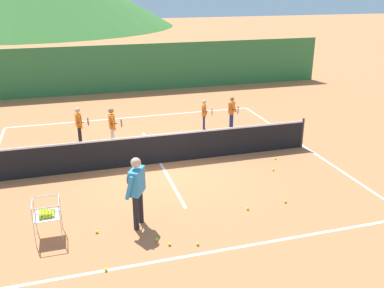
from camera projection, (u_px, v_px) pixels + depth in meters
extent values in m
plane|color=#C67042|center=(160.00, 163.00, 13.46)|extent=(120.00, 120.00, 0.00)
cube|color=white|center=(210.00, 252.00, 8.98)|extent=(10.33, 0.08, 0.01)
cube|color=white|center=(135.00, 117.00, 18.11)|extent=(10.33, 0.08, 0.01)
cube|color=white|center=(305.00, 147.00, 14.82)|extent=(0.08, 10.17, 0.01)
cube|color=white|center=(160.00, 163.00, 13.46)|extent=(0.08, 6.06, 0.01)
cylinder|color=#333338|center=(302.00, 133.00, 14.60)|extent=(0.08, 0.08, 1.05)
cube|color=black|center=(160.00, 150.00, 13.30)|extent=(9.96, 0.02, 0.92)
cube|color=white|center=(160.00, 135.00, 13.13)|extent=(9.96, 0.03, 0.06)
cylinder|color=black|center=(136.00, 213.00, 9.69)|extent=(0.13, 0.13, 0.85)
cylinder|color=black|center=(141.00, 206.00, 9.99)|extent=(0.13, 0.13, 0.85)
cube|color=#338CBF|center=(137.00, 181.00, 9.58)|extent=(0.45, 0.56, 0.60)
sphere|color=#DBAD84|center=(136.00, 163.00, 9.42)|extent=(0.24, 0.24, 0.24)
cylinder|color=#338CBF|center=(129.00, 188.00, 9.34)|extent=(0.25, 0.19, 0.59)
cylinder|color=#338CBF|center=(139.00, 177.00, 9.87)|extent=(0.20, 0.17, 0.59)
torus|color=#262628|center=(129.00, 178.00, 9.95)|extent=(0.16, 0.27, 0.29)
cylinder|color=black|center=(139.00, 179.00, 9.89)|extent=(0.21, 0.13, 0.03)
cylinder|color=black|center=(79.00, 134.00, 15.10)|extent=(0.10, 0.10, 0.66)
cylinder|color=black|center=(80.00, 136.00, 14.89)|extent=(0.10, 0.10, 0.66)
cube|color=orange|center=(78.00, 120.00, 14.80)|extent=(0.22, 0.41, 0.46)
sphere|color=#DBAD84|center=(77.00, 110.00, 14.67)|extent=(0.18, 0.18, 0.18)
cylinder|color=orange|center=(79.00, 119.00, 15.02)|extent=(0.18, 0.09, 0.45)
cylinder|color=orange|center=(80.00, 122.00, 14.63)|extent=(0.14, 0.08, 0.45)
torus|color=#262628|center=(88.00, 122.00, 14.72)|extent=(0.05, 0.29, 0.29)
cylinder|color=black|center=(81.00, 122.00, 14.63)|extent=(0.22, 0.05, 0.03)
cylinder|color=silver|center=(112.00, 135.00, 14.91)|extent=(0.10, 0.10, 0.68)
cylinder|color=silver|center=(113.00, 138.00, 14.68)|extent=(0.10, 0.10, 0.68)
cube|color=orange|center=(112.00, 121.00, 14.59)|extent=(0.19, 0.41, 0.48)
sphere|color=#996B4C|center=(111.00, 111.00, 14.46)|extent=(0.19, 0.19, 0.19)
cylinder|color=orange|center=(113.00, 120.00, 14.82)|extent=(0.19, 0.07, 0.47)
cylinder|color=orange|center=(114.00, 124.00, 14.40)|extent=(0.14, 0.07, 0.47)
torus|color=#262628|center=(121.00, 123.00, 14.48)|extent=(0.02, 0.29, 0.29)
cylinder|color=black|center=(114.00, 124.00, 14.41)|extent=(0.22, 0.03, 0.03)
cylinder|color=navy|center=(204.00, 121.00, 16.59)|extent=(0.09, 0.09, 0.59)
cylinder|color=navy|center=(204.00, 123.00, 16.38)|extent=(0.09, 0.09, 0.59)
cube|color=orange|center=(204.00, 110.00, 16.30)|extent=(0.26, 0.38, 0.41)
sphere|color=#DBAD84|center=(204.00, 102.00, 16.19)|extent=(0.16, 0.16, 0.16)
cylinder|color=orange|center=(205.00, 109.00, 16.50)|extent=(0.17, 0.11, 0.40)
cylinder|color=orange|center=(205.00, 112.00, 16.13)|extent=(0.13, 0.10, 0.40)
torus|color=#262628|center=(212.00, 112.00, 16.12)|extent=(0.11, 0.29, 0.29)
cylinder|color=black|center=(205.00, 112.00, 16.12)|extent=(0.22, 0.09, 0.03)
cylinder|color=navy|center=(232.00, 119.00, 16.76)|extent=(0.09, 0.09, 0.62)
cylinder|color=navy|center=(231.00, 121.00, 16.55)|extent=(0.09, 0.09, 0.62)
cube|color=orange|center=(232.00, 107.00, 16.47)|extent=(0.36, 0.40, 0.44)
sphere|color=#996B4C|center=(232.00, 99.00, 16.35)|extent=(0.17, 0.17, 0.17)
cylinder|color=orange|center=(235.00, 107.00, 16.65)|extent=(0.18, 0.15, 0.43)
cylinder|color=orange|center=(231.00, 110.00, 16.28)|extent=(0.14, 0.13, 0.43)
torus|color=#262628|center=(238.00, 110.00, 16.19)|extent=(0.19, 0.25, 0.29)
cylinder|color=black|center=(232.00, 109.00, 16.27)|extent=(0.19, 0.15, 0.03)
cylinder|color=#B7B7BC|center=(35.00, 215.00, 9.55)|extent=(0.02, 0.02, 0.89)
cylinder|color=#B7B7BC|center=(61.00, 212.00, 9.70)|extent=(0.02, 0.02, 0.89)
cylinder|color=#B7B7BC|center=(34.00, 228.00, 9.05)|extent=(0.02, 0.02, 0.89)
cylinder|color=#B7B7BC|center=(61.00, 224.00, 9.20)|extent=(0.02, 0.02, 0.89)
cube|color=#B7B7BC|center=(47.00, 215.00, 9.34)|extent=(0.56, 0.56, 0.01)
cube|color=#B7B7BC|center=(46.00, 196.00, 9.47)|extent=(0.56, 0.02, 0.02)
cube|color=#B7B7BC|center=(45.00, 208.00, 8.97)|extent=(0.56, 0.02, 0.02)
cube|color=#B7B7BC|center=(32.00, 204.00, 9.15)|extent=(0.02, 0.56, 0.02)
cube|color=#B7B7BC|center=(59.00, 200.00, 9.29)|extent=(0.02, 0.56, 0.02)
sphere|color=yellow|center=(40.00, 218.00, 9.17)|extent=(0.07, 0.07, 0.07)
sphere|color=yellow|center=(41.00, 216.00, 9.24)|extent=(0.07, 0.07, 0.07)
sphere|color=yellow|center=(41.00, 215.00, 9.29)|extent=(0.07, 0.07, 0.07)
sphere|color=yellow|center=(41.00, 213.00, 9.35)|extent=(0.07, 0.07, 0.07)
sphere|color=yellow|center=(41.00, 212.00, 9.41)|extent=(0.07, 0.07, 0.07)
sphere|color=yellow|center=(44.00, 218.00, 9.19)|extent=(0.07, 0.07, 0.07)
sphere|color=yellow|center=(44.00, 216.00, 9.25)|extent=(0.07, 0.07, 0.07)
sphere|color=yellow|center=(44.00, 215.00, 9.31)|extent=(0.07, 0.07, 0.07)
sphere|color=yellow|center=(44.00, 213.00, 9.37)|extent=(0.07, 0.07, 0.07)
sphere|color=yellow|center=(44.00, 211.00, 9.43)|extent=(0.07, 0.07, 0.07)
sphere|color=yellow|center=(47.00, 217.00, 9.21)|extent=(0.07, 0.07, 0.07)
sphere|color=yellow|center=(47.00, 216.00, 9.26)|extent=(0.07, 0.07, 0.07)
sphere|color=yellow|center=(47.00, 214.00, 9.33)|extent=(0.07, 0.07, 0.07)
sphere|color=yellow|center=(47.00, 213.00, 9.38)|extent=(0.07, 0.07, 0.07)
sphere|color=yellow|center=(47.00, 211.00, 9.44)|extent=(0.07, 0.07, 0.07)
sphere|color=yellow|center=(50.00, 217.00, 9.23)|extent=(0.07, 0.07, 0.07)
sphere|color=yellow|center=(50.00, 215.00, 9.28)|extent=(0.07, 0.07, 0.07)
sphere|color=yellow|center=(50.00, 214.00, 9.34)|extent=(0.07, 0.07, 0.07)
sphere|color=yellow|center=(50.00, 212.00, 9.40)|extent=(0.07, 0.07, 0.07)
sphere|color=yellow|center=(50.00, 211.00, 9.46)|extent=(0.07, 0.07, 0.07)
sphere|color=yellow|center=(53.00, 216.00, 9.24)|extent=(0.07, 0.07, 0.07)
sphere|color=yellow|center=(53.00, 215.00, 9.30)|extent=(0.07, 0.07, 0.07)
sphere|color=yellow|center=(53.00, 213.00, 9.36)|extent=(0.07, 0.07, 0.07)
sphere|color=yellow|center=(53.00, 212.00, 9.41)|extent=(0.07, 0.07, 0.07)
sphere|color=yellow|center=(53.00, 210.00, 9.48)|extent=(0.07, 0.07, 0.07)
sphere|color=yellow|center=(40.00, 216.00, 9.15)|extent=(0.07, 0.07, 0.07)
sphere|color=yellow|center=(40.00, 214.00, 9.21)|extent=(0.07, 0.07, 0.07)
sphere|color=yellow|center=(40.00, 213.00, 9.28)|extent=(0.07, 0.07, 0.07)
sphere|color=yellow|center=(40.00, 211.00, 9.33)|extent=(0.07, 0.07, 0.07)
sphere|color=yellow|center=(41.00, 210.00, 9.39)|extent=(0.07, 0.07, 0.07)
sphere|color=yellow|center=(43.00, 215.00, 9.18)|extent=(0.07, 0.07, 0.07)
sphere|color=yellow|center=(43.00, 214.00, 9.23)|extent=(0.07, 0.07, 0.07)
sphere|color=yellow|center=(43.00, 212.00, 9.29)|extent=(0.07, 0.07, 0.07)
sphere|color=yellow|center=(44.00, 211.00, 9.35)|extent=(0.07, 0.07, 0.07)
sphere|color=yellow|center=(44.00, 209.00, 9.41)|extent=(0.07, 0.07, 0.07)
sphere|color=yellow|center=(46.00, 215.00, 9.20)|extent=(0.07, 0.07, 0.07)
sphere|color=yellow|center=(47.00, 213.00, 9.25)|extent=(0.07, 0.07, 0.07)
sphere|color=yellow|center=(47.00, 212.00, 9.31)|extent=(0.07, 0.07, 0.07)
sphere|color=yellow|center=(47.00, 211.00, 9.37)|extent=(0.07, 0.07, 0.07)
sphere|color=yellow|center=(47.00, 209.00, 9.42)|extent=(0.07, 0.07, 0.07)
sphere|color=yellow|center=(50.00, 214.00, 9.21)|extent=(0.07, 0.07, 0.07)
sphere|color=yellow|center=(50.00, 213.00, 9.27)|extent=(0.07, 0.07, 0.07)
sphere|color=yellow|center=(97.00, 232.00, 9.66)|extent=(0.07, 0.07, 0.07)
sphere|color=yellow|center=(273.00, 170.00, 12.91)|extent=(0.07, 0.07, 0.07)
sphere|color=yellow|center=(106.00, 270.00, 8.38)|extent=(0.07, 0.07, 0.07)
sphere|color=yellow|center=(198.00, 244.00, 9.21)|extent=(0.07, 0.07, 0.07)
sphere|color=yellow|center=(141.00, 188.00, 11.75)|extent=(0.07, 0.07, 0.07)
sphere|color=yellow|center=(285.00, 202.00, 11.01)|extent=(0.07, 0.07, 0.07)
sphere|color=yellow|center=(169.00, 244.00, 9.20)|extent=(0.07, 0.07, 0.07)
sphere|color=yellow|center=(275.00, 158.00, 13.73)|extent=(0.07, 0.07, 0.07)
sphere|color=yellow|center=(157.00, 239.00, 9.38)|extent=(0.07, 0.07, 0.07)
sphere|color=yellow|center=(248.00, 209.00, 10.66)|extent=(0.07, 0.07, 0.07)
cube|color=#33753D|center=(119.00, 69.00, 21.89)|extent=(22.73, 0.08, 2.46)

